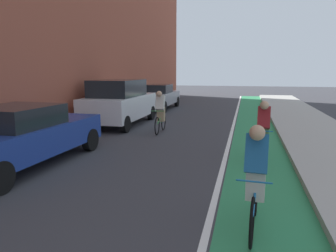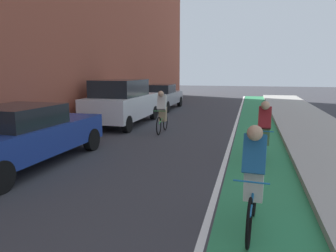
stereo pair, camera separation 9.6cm
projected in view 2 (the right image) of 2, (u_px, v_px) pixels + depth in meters
ground_plane at (169, 140)px, 11.23m from camera, size 82.05×82.05×0.00m
bike_lane_paint at (258, 133)px, 12.41m from camera, size 1.60×37.30×0.00m
lane_divider_stripe at (234, 132)px, 12.63m from camera, size 0.12×37.30×0.00m
sidewalk_right at (321, 134)px, 11.86m from camera, size 2.84×37.30×0.14m
parked_sedan_blue at (24, 135)px, 8.10m from camera, size 2.02×4.75×1.53m
parked_suv_white at (122, 102)px, 14.22m from camera, size 2.00×4.62×1.98m
parked_sedan_silver at (160, 96)px, 20.08m from camera, size 1.97×4.59×1.53m
cyclist_mid at (254, 175)px, 4.78m from camera, size 0.48×1.74×1.63m
cyclist_trailing at (264, 131)px, 8.48m from camera, size 0.48×1.71×1.61m
cyclist_far at (162, 112)px, 12.46m from camera, size 0.48×1.73×1.62m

